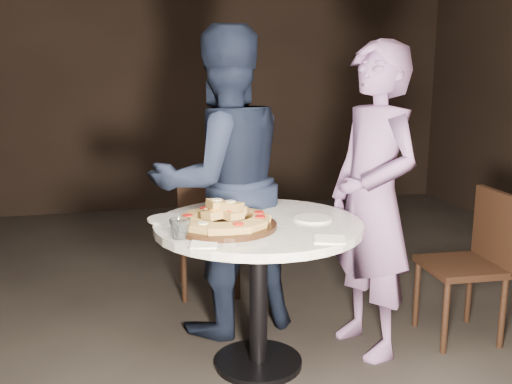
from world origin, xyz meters
TOP-DOWN VIEW (x-y plane):
  - floor at (0.00, 0.00)m, footprint 7.00×7.00m
  - table at (0.14, 0.09)m, footprint 1.11×1.11m
  - serving_board at (-0.03, 0.02)m, footprint 0.61×0.61m
  - focaccia_pile at (-0.03, 0.02)m, footprint 0.42×0.41m
  - plate_left at (-0.27, 0.21)m, footprint 0.22×0.22m
  - plate_right at (0.40, 0.06)m, footprint 0.20×0.20m
  - water_glass at (-0.24, -0.10)m, footprint 0.11×0.11m
  - napkin_near at (-0.16, -0.21)m, footprint 0.13×0.13m
  - napkin_far at (0.36, -0.27)m, footprint 0.16×0.16m
  - chair_far at (0.05, 1.02)m, footprint 0.42×0.44m
  - chair_right at (1.34, 0.14)m, footprint 0.41×0.39m
  - diner_navy at (0.06, 0.56)m, footprint 0.93×0.80m
  - diner_teal at (0.74, 0.14)m, footprint 0.49×0.64m

SIDE VIEW (x-z plane):
  - floor at x=0.00m, z-range 0.00..0.00m
  - chair_right at x=1.34m, z-range 0.06..0.86m
  - chair_far at x=0.05m, z-range 0.06..0.90m
  - table at x=0.14m, z-range 0.23..0.96m
  - napkin_near at x=-0.16m, z-range 0.73..0.73m
  - napkin_far at x=0.36m, z-range 0.73..0.74m
  - plate_right at x=0.40m, z-range 0.73..0.74m
  - plate_left at x=-0.27m, z-range 0.73..0.74m
  - serving_board at x=-0.03m, z-range 0.73..0.75m
  - water_glass at x=-0.24m, z-range 0.73..0.81m
  - diner_teal at x=0.74m, z-range 0.00..1.57m
  - focaccia_pile at x=-0.03m, z-range 0.73..0.84m
  - diner_navy at x=0.06m, z-range 0.00..1.65m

